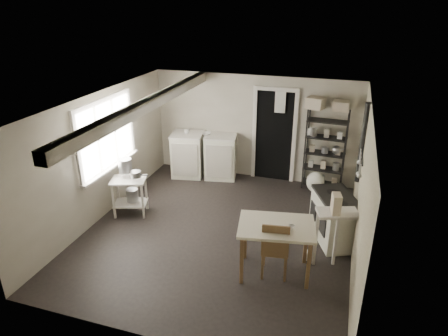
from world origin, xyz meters
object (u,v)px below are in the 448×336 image
(stove, at_px, (335,216))
(chair, at_px, (275,246))
(stockpot, at_px, (125,166))
(base_cabinets, at_px, (204,157))
(shelf_rack, at_px, (325,147))
(prep_table, at_px, (130,195))
(work_table, at_px, (275,251))
(flour_sack, at_px, (315,181))

(stove, height_order, chair, chair)
(stockpot, bearing_deg, base_cabinets, 67.43)
(stockpot, height_order, shelf_rack, shelf_rack)
(prep_table, bearing_deg, stockpot, 137.33)
(stove, relative_size, work_table, 0.94)
(base_cabinets, distance_m, work_table, 3.71)
(prep_table, distance_m, stove, 3.72)
(shelf_rack, height_order, stove, shelf_rack)
(shelf_rack, xyz_separation_m, flour_sack, (-0.12, -0.21, -0.71))
(prep_table, xyz_separation_m, chair, (2.93, -0.94, 0.08))
(stockpot, bearing_deg, stove, 2.72)
(base_cabinets, distance_m, flour_sack, 2.52)
(stockpot, distance_m, shelf_rack, 4.04)
(base_cabinets, height_order, stove, base_cabinets)
(base_cabinets, bearing_deg, stockpot, -123.13)
(stove, bearing_deg, flour_sack, 82.26)
(work_table, bearing_deg, stockpot, 161.56)
(stockpot, xyz_separation_m, work_table, (3.02, -1.01, -0.56))
(chair, xyz_separation_m, flour_sack, (0.30, 2.92, -0.24))
(prep_table, bearing_deg, stove, 4.15)
(shelf_rack, distance_m, work_table, 3.19)
(base_cabinets, distance_m, shelf_rack, 2.67)
(shelf_rack, bearing_deg, base_cabinets, -174.31)
(stockpot, bearing_deg, chair, -18.81)
(chair, distance_m, flour_sack, 2.95)
(stove, bearing_deg, shelf_rack, 77.33)
(prep_table, bearing_deg, chair, -17.83)
(stockpot, height_order, stove, stockpot)
(chair, bearing_deg, stove, 49.33)
(shelf_rack, height_order, work_table, shelf_rack)
(stove, bearing_deg, prep_table, 160.89)
(base_cabinets, distance_m, stove, 3.48)
(prep_table, distance_m, stockpot, 0.56)
(stockpot, distance_m, work_table, 3.24)
(chair, bearing_deg, base_cabinets, 118.30)
(prep_table, xyz_separation_m, stockpot, (-0.10, 0.09, 0.54))
(work_table, distance_m, flour_sack, 2.92)
(stove, bearing_deg, base_cabinets, 125.66)
(prep_table, height_order, chair, chair)
(stove, xyz_separation_m, chair, (-0.78, -1.21, 0.05))
(chair, height_order, flour_sack, chair)
(flour_sack, bearing_deg, work_table, -96.05)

